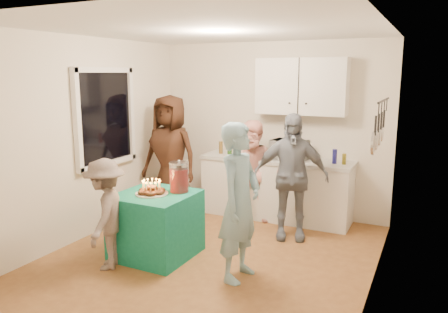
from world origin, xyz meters
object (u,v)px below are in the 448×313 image
at_px(counter, 276,190).
at_px(man_birthday, 240,202).
at_px(microwave, 289,150).
at_px(woman_back_left, 170,156).
at_px(party_table, 156,225).
at_px(punch_jar, 179,178).
at_px(child_near_left, 106,214).
at_px(woman_back_center, 255,172).
at_px(woman_back_right, 291,177).

bearing_deg(counter, man_birthday, -81.38).
height_order(counter, microwave, microwave).
relative_size(microwave, woman_back_left, 0.27).
height_order(microwave, party_table, microwave).
relative_size(punch_jar, child_near_left, 0.28).
bearing_deg(woman_back_center, counter, 44.52).
xyz_separation_m(party_table, woman_back_left, (-0.70, 1.41, 0.53)).
distance_m(man_birthday, woman_back_center, 1.77).
bearing_deg(counter, microwave, 0.00).
bearing_deg(microwave, woman_back_center, -131.94).
relative_size(counter, man_birthday, 1.33).
bearing_deg(woman_back_left, counter, 18.28).
bearing_deg(woman_back_right, counter, 103.59).
xyz_separation_m(microwave, woman_back_center, (-0.39, -0.33, -0.30)).
distance_m(party_table, woman_back_left, 1.66).
relative_size(counter, woman_back_left, 1.21).
height_order(punch_jar, woman_back_left, woman_back_left).
distance_m(woman_back_left, woman_back_right, 1.95).
distance_m(party_table, woman_back_right, 1.81).
bearing_deg(counter, woman_back_left, -160.97).
bearing_deg(woman_back_left, child_near_left, -79.26).
relative_size(party_table, man_birthday, 0.51).
bearing_deg(woman_back_center, woman_back_right, -43.46).
bearing_deg(party_table, child_near_left, -121.03).
height_order(counter, woman_back_center, woman_back_center).
xyz_separation_m(woman_back_left, woman_back_center, (1.30, 0.19, -0.17)).
relative_size(man_birthday, child_near_left, 1.34).
height_order(man_birthday, woman_back_right, man_birthday).
xyz_separation_m(woman_back_center, woman_back_right, (0.64, -0.36, 0.08)).
bearing_deg(microwave, child_near_left, -110.31).
bearing_deg(man_birthday, woman_back_right, -2.00).
bearing_deg(party_table, counter, 67.25).
bearing_deg(woman_back_right, punch_jar, -153.01).
xyz_separation_m(punch_jar, child_near_left, (-0.52, -0.70, -0.31)).
xyz_separation_m(party_table, punch_jar, (0.22, 0.19, 0.55)).
height_order(counter, man_birthday, man_birthday).
bearing_deg(man_birthday, party_table, 88.65).
height_order(party_table, woman_back_left, woman_back_left).
xyz_separation_m(counter, woman_back_right, (0.44, -0.70, 0.39)).
distance_m(microwave, woman_back_center, 0.60).
bearing_deg(punch_jar, microwave, 65.83).
distance_m(man_birthday, woman_back_right, 1.34).
height_order(party_table, child_near_left, child_near_left).
bearing_deg(child_near_left, woman_back_right, 113.18).
height_order(counter, woman_back_left, woman_back_left).
relative_size(woman_back_center, woman_back_right, 0.90).
bearing_deg(woman_back_right, child_near_left, -150.22).
bearing_deg(party_table, man_birthday, -4.91).
distance_m(counter, man_birthday, 2.09).
distance_m(party_table, woman_back_center, 1.75).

